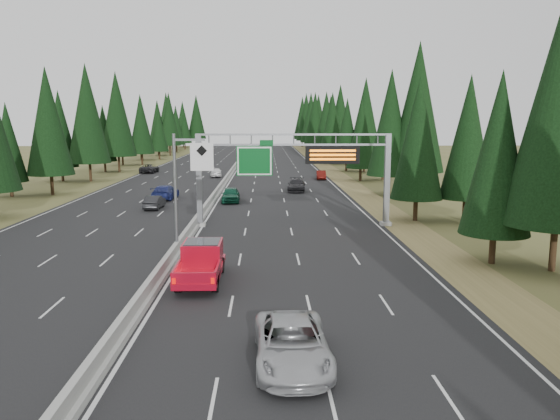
{
  "coord_description": "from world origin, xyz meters",
  "views": [
    {
      "loc": [
        5.96,
        -10.69,
        8.78
      ],
      "look_at": [
        6.75,
        20.0,
        3.85
      ],
      "focal_mm": 35.0,
      "sensor_mm": 36.0,
      "label": 1
    }
  ],
  "objects": [
    {
      "name": "car_ahead_far",
      "position": [
        2.29,
        118.47,
        0.85
      ],
      "size": [
        2.03,
        4.61,
        1.54
      ],
      "primitive_type": "imported",
      "rotation": [
        0.0,
        0.0,
        0.05
      ],
      "color": "black",
      "rests_on": "road"
    },
    {
      "name": "shoulder_left",
      "position": [
        -17.8,
        80.0,
        0.03
      ],
      "size": [
        3.6,
        260.0,
        0.06
      ],
      "primitive_type": "cube",
      "color": "brown",
      "rests_on": "ground"
    },
    {
      "name": "car_ahead_dkgrey",
      "position": [
        9.86,
        58.65,
        0.86
      ],
      "size": [
        2.62,
        5.55,
        1.57
      ],
      "primitive_type": "imported",
      "rotation": [
        0.0,
        0.0,
        -0.08
      ],
      "color": "black",
      "rests_on": "road"
    },
    {
      "name": "tree_row_left",
      "position": [
        -21.73,
        64.36,
        9.34
      ],
      "size": [
        12.01,
        241.73,
        18.75
      ],
      "color": "black",
      "rests_on": "ground"
    },
    {
      "name": "hov_sign_pole",
      "position": [
        0.58,
        24.97,
        4.72
      ],
      "size": [
        2.8,
        0.5,
        8.0
      ],
      "color": "slate",
      "rests_on": "road"
    },
    {
      "name": "car_onc_blue",
      "position": [
        -5.63,
        51.71,
        0.9
      ],
      "size": [
        2.6,
        5.76,
        1.64
      ],
      "primitive_type": "imported",
      "rotation": [
        0.0,
        0.0,
        3.09
      ],
      "color": "navy",
      "rests_on": "road"
    },
    {
      "name": "car_onc_white",
      "position": [
        -2.15,
        77.68,
        0.84
      ],
      "size": [
        2.13,
        4.58,
        1.52
      ],
      "primitive_type": "imported",
      "rotation": [
        0.0,
        0.0,
        3.22
      ],
      "color": "white",
      "rests_on": "road"
    },
    {
      "name": "tree_row_right",
      "position": [
        21.83,
        73.14,
        9.6
      ],
      "size": [
        12.35,
        239.43,
        18.8
      ],
      "color": "black",
      "rests_on": "ground"
    },
    {
      "name": "silver_minivan",
      "position": [
        6.87,
        8.0,
        0.88
      ],
      "size": [
        2.82,
        5.82,
        1.6
      ],
      "primitive_type": "imported",
      "rotation": [
        0.0,
        0.0,
        0.03
      ],
      "color": "#ACADB0",
      "rests_on": "road"
    },
    {
      "name": "shoulder_right",
      "position": [
        17.8,
        80.0,
        0.03
      ],
      "size": [
        3.6,
        260.0,
        0.06
      ],
      "primitive_type": "cube",
      "color": "olive",
      "rests_on": "ground"
    },
    {
      "name": "car_ahead_green",
      "position": [
        2.04,
        49.25,
        0.9
      ],
      "size": [
        2.05,
        4.84,
        1.63
      ],
      "primitive_type": "imported",
      "rotation": [
        0.0,
        0.0,
        0.03
      ],
      "color": "#145A3E",
      "rests_on": "road"
    },
    {
      "name": "road",
      "position": [
        0.0,
        80.0,
        0.04
      ],
      "size": [
        32.0,
        260.0,
        0.08
      ],
      "primitive_type": "cube",
      "color": "black",
      "rests_on": "ground"
    },
    {
      "name": "sign_gantry",
      "position": [
        8.92,
        34.88,
        5.27
      ],
      "size": [
        16.75,
        0.98,
        7.8
      ],
      "color": "slate",
      "rests_on": "road"
    },
    {
      "name": "car_ahead_dkred",
      "position": [
        14.5,
        73.38,
        0.75
      ],
      "size": [
        1.63,
        4.14,
        1.34
      ],
      "primitive_type": "imported",
      "rotation": [
        0.0,
        0.0,
        -0.05
      ],
      "color": "#59100C",
      "rests_on": "road"
    },
    {
      "name": "car_onc_far",
      "position": [
        -14.5,
        85.28,
        0.83
      ],
      "size": [
        2.75,
        5.49,
        1.49
      ],
      "primitive_type": "imported",
      "rotation": [
        0.0,
        0.0,
        3.09
      ],
      "color": "black",
      "rests_on": "road"
    },
    {
      "name": "car_ahead_white",
      "position": [
        2.96,
        116.31,
        0.84
      ],
      "size": [
        2.75,
        5.56,
        1.51
      ],
      "primitive_type": "imported",
      "rotation": [
        0.0,
        0.0,
        0.04
      ],
      "color": "#BEBEBE",
      "rests_on": "road"
    },
    {
      "name": "car_onc_near",
      "position": [
        -5.45,
        44.64,
        0.76
      ],
      "size": [
        1.61,
        4.18,
        1.36
      ],
      "primitive_type": "imported",
      "rotation": [
        0.0,
        0.0,
        3.1
      ],
      "color": "black",
      "rests_on": "road"
    },
    {
      "name": "median_barrier",
      "position": [
        0.0,
        80.0,
        0.41
      ],
      "size": [
        0.7,
        260.0,
        0.85
      ],
      "color": "gray",
      "rests_on": "road"
    },
    {
      "name": "red_pickup",
      "position": [
        2.34,
        19.11,
        1.22
      ],
      "size": [
        2.26,
        6.32,
        2.06
      ],
      "color": "black",
      "rests_on": "road"
    }
  ]
}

